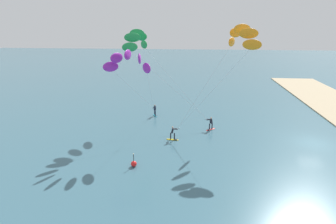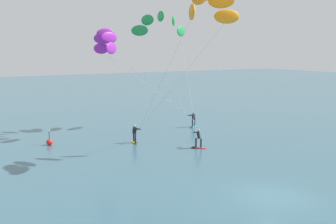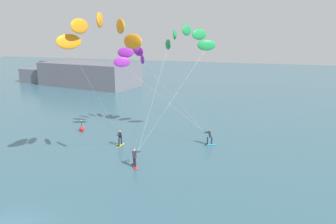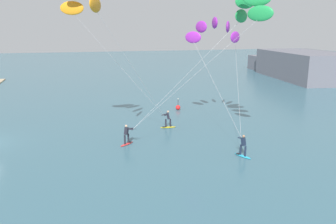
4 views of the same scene
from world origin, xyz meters
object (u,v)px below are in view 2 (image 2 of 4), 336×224
(kitesurfer_mid_water, at_px, (110,45))
(kitesurfer_far_out, at_px, (207,10))
(marker_buoy, at_px, (50,142))
(kitesurfer_nearshore, at_px, (162,27))

(kitesurfer_mid_water, relative_size, kitesurfer_far_out, 0.87)
(kitesurfer_mid_water, distance_m, kitesurfer_far_out, 12.46)
(kitesurfer_far_out, height_order, marker_buoy, kitesurfer_far_out)
(kitesurfer_mid_water, distance_m, marker_buoy, 10.88)
(kitesurfer_mid_water, bearing_deg, kitesurfer_nearshore, -0.71)
(kitesurfer_nearshore, distance_m, kitesurfer_far_out, 12.23)
(kitesurfer_mid_water, bearing_deg, marker_buoy, -166.61)
(kitesurfer_nearshore, height_order, kitesurfer_mid_water, kitesurfer_nearshore)
(kitesurfer_far_out, bearing_deg, kitesurfer_nearshore, 75.54)
(kitesurfer_nearshore, distance_m, kitesurfer_mid_water, 6.10)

